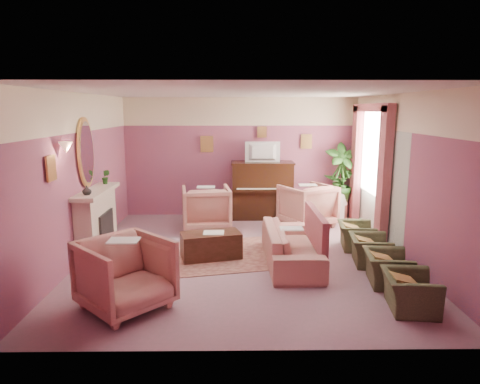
{
  "coord_description": "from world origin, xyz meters",
  "views": [
    {
      "loc": [
        -0.14,
        -7.15,
        2.53
      ],
      "look_at": [
        -0.05,
        0.4,
        1.06
      ],
      "focal_mm": 32.0,
      "sensor_mm": 36.0,
      "label": 1
    }
  ],
  "objects_px": {
    "piano": "(262,191)",
    "olive_chair_b": "(387,263)",
    "side_table": "(336,203)",
    "olive_chair_d": "(356,232)",
    "olive_chair_c": "(370,246)",
    "floral_armchair_left": "(206,206)",
    "floral_armchair_front": "(125,271)",
    "olive_chair_a": "(410,286)",
    "coffee_table": "(211,245)",
    "floral_armchair_right": "(307,203)",
    "television": "(263,150)",
    "sofa": "(291,239)"
  },
  "relations": [
    {
      "from": "piano",
      "to": "olive_chair_b",
      "type": "xyz_separation_m",
      "value": [
        1.59,
        -3.92,
        -0.33
      ]
    },
    {
      "from": "olive_chair_b",
      "to": "side_table",
      "type": "xyz_separation_m",
      "value": [
        0.15,
        3.88,
        0.03
      ]
    },
    {
      "from": "olive_chair_d",
      "to": "olive_chair_c",
      "type": "bearing_deg",
      "value": -90.0
    },
    {
      "from": "floral_armchair_left",
      "to": "floral_armchair_front",
      "type": "distance_m",
      "value": 3.81
    },
    {
      "from": "olive_chair_d",
      "to": "olive_chair_b",
      "type": "bearing_deg",
      "value": -90.0
    },
    {
      "from": "olive_chair_a",
      "to": "olive_chair_b",
      "type": "height_order",
      "value": "same"
    },
    {
      "from": "floral_armchair_left",
      "to": "side_table",
      "type": "distance_m",
      "value": 3.14
    },
    {
      "from": "piano",
      "to": "floral_armchair_front",
      "type": "height_order",
      "value": "piano"
    },
    {
      "from": "piano",
      "to": "coffee_table",
      "type": "bearing_deg",
      "value": -110.75
    },
    {
      "from": "piano",
      "to": "olive_chair_c",
      "type": "xyz_separation_m",
      "value": [
        1.59,
        -3.1,
        -0.33
      ]
    },
    {
      "from": "floral_armchair_left",
      "to": "floral_armchair_right",
      "type": "height_order",
      "value": "same"
    },
    {
      "from": "floral_armchair_right",
      "to": "olive_chair_a",
      "type": "relative_size",
      "value": 1.41
    },
    {
      "from": "floral_armchair_right",
      "to": "olive_chair_b",
      "type": "height_order",
      "value": "floral_armchair_right"
    },
    {
      "from": "piano",
      "to": "coffee_table",
      "type": "relative_size",
      "value": 1.4
    },
    {
      "from": "olive_chair_d",
      "to": "olive_chair_a",
      "type": "bearing_deg",
      "value": -90.0
    },
    {
      "from": "television",
      "to": "floral_armchair_left",
      "type": "relative_size",
      "value": 0.78
    },
    {
      "from": "coffee_table",
      "to": "piano",
      "type": "bearing_deg",
      "value": 69.25
    },
    {
      "from": "television",
      "to": "floral_armchair_right",
      "type": "distance_m",
      "value": 1.59
    },
    {
      "from": "piano",
      "to": "television",
      "type": "relative_size",
      "value": 1.75
    },
    {
      "from": "floral_armchair_right",
      "to": "side_table",
      "type": "height_order",
      "value": "floral_armchair_right"
    },
    {
      "from": "floral_armchair_right",
      "to": "side_table",
      "type": "relative_size",
      "value": 1.47
    },
    {
      "from": "olive_chair_c",
      "to": "television",
      "type": "bearing_deg",
      "value": 117.47
    },
    {
      "from": "television",
      "to": "olive_chair_d",
      "type": "bearing_deg",
      "value": -54.59
    },
    {
      "from": "sofa",
      "to": "floral_armchair_right",
      "type": "bearing_deg",
      "value": 74.25
    },
    {
      "from": "sofa",
      "to": "olive_chair_a",
      "type": "xyz_separation_m",
      "value": [
        1.3,
        -1.71,
        -0.1
      ]
    },
    {
      "from": "coffee_table",
      "to": "olive_chair_c",
      "type": "distance_m",
      "value": 2.66
    },
    {
      "from": "piano",
      "to": "side_table",
      "type": "bearing_deg",
      "value": -1.33
    },
    {
      "from": "floral_armchair_front",
      "to": "floral_armchair_left",
      "type": "bearing_deg",
      "value": 78.1
    },
    {
      "from": "television",
      "to": "olive_chair_b",
      "type": "height_order",
      "value": "television"
    },
    {
      "from": "olive_chair_a",
      "to": "olive_chair_d",
      "type": "xyz_separation_m",
      "value": [
        0.0,
        2.46,
        0.0
      ]
    },
    {
      "from": "sofa",
      "to": "olive_chair_c",
      "type": "height_order",
      "value": "sofa"
    },
    {
      "from": "side_table",
      "to": "television",
      "type": "bearing_deg",
      "value": -179.68
    },
    {
      "from": "side_table",
      "to": "floral_armchair_front",
      "type": "bearing_deg",
      "value": -129.17
    },
    {
      "from": "coffee_table",
      "to": "floral_armchair_front",
      "type": "bearing_deg",
      "value": -117.43
    },
    {
      "from": "piano",
      "to": "olive_chair_c",
      "type": "bearing_deg",
      "value": -62.91
    },
    {
      "from": "piano",
      "to": "olive_chair_a",
      "type": "relative_size",
      "value": 1.91
    },
    {
      "from": "floral_armchair_left",
      "to": "olive_chair_c",
      "type": "bearing_deg",
      "value": -37.11
    },
    {
      "from": "sofa",
      "to": "floral_armchair_left",
      "type": "bearing_deg",
      "value": 126.57
    },
    {
      "from": "sofa",
      "to": "olive_chair_c",
      "type": "bearing_deg",
      "value": -2.97
    },
    {
      "from": "sofa",
      "to": "olive_chair_d",
      "type": "distance_m",
      "value": 1.5
    },
    {
      "from": "floral_armchair_left",
      "to": "side_table",
      "type": "bearing_deg",
      "value": 16.96
    },
    {
      "from": "olive_chair_a",
      "to": "coffee_table",
      "type": "bearing_deg",
      "value": 143.52
    },
    {
      "from": "piano",
      "to": "floral_armchair_right",
      "type": "xyz_separation_m",
      "value": [
        0.94,
        -0.73,
        -0.14
      ]
    },
    {
      "from": "piano",
      "to": "olive_chair_d",
      "type": "xyz_separation_m",
      "value": [
        1.59,
        -2.28,
        -0.33
      ]
    },
    {
      "from": "olive_chair_a",
      "to": "olive_chair_c",
      "type": "relative_size",
      "value": 1.0
    },
    {
      "from": "sofa",
      "to": "side_table",
      "type": "relative_size",
      "value": 2.97
    },
    {
      "from": "olive_chair_a",
      "to": "olive_chair_c",
      "type": "bearing_deg",
      "value": 90.0
    },
    {
      "from": "coffee_table",
      "to": "sofa",
      "type": "xyz_separation_m",
      "value": [
        1.35,
        -0.25,
        0.19
      ]
    },
    {
      "from": "piano",
      "to": "television",
      "type": "height_order",
      "value": "television"
    },
    {
      "from": "floral_armchair_left",
      "to": "olive_chair_b",
      "type": "relative_size",
      "value": 1.41
    }
  ]
}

